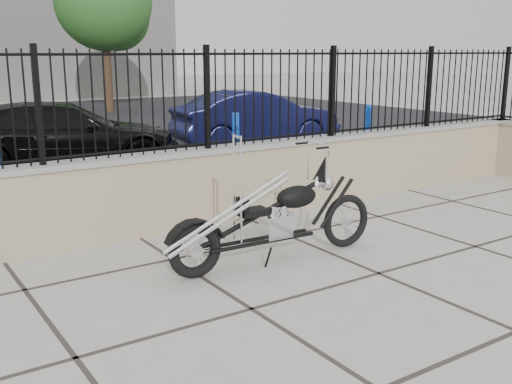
% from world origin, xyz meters
% --- Properties ---
extents(ground_plane, '(90.00, 90.00, 0.00)m').
position_xyz_m(ground_plane, '(0.00, 0.00, 0.00)').
color(ground_plane, '#99968E').
rests_on(ground_plane, ground).
extents(retaining_wall, '(14.00, 0.36, 0.96)m').
position_xyz_m(retaining_wall, '(0.00, 2.50, 0.48)').
color(retaining_wall, gray).
rests_on(retaining_wall, ground_plane).
extents(iron_fence, '(14.00, 0.08, 1.20)m').
position_xyz_m(iron_fence, '(0.00, 2.50, 1.56)').
color(iron_fence, black).
rests_on(iron_fence, retaining_wall).
extents(chopper_motorcycle, '(2.31, 0.53, 1.38)m').
position_xyz_m(chopper_motorcycle, '(0.82, 0.86, 0.69)').
color(chopper_motorcycle, black).
rests_on(chopper_motorcycle, ground_plane).
extents(car_black, '(4.54, 2.71, 1.23)m').
position_xyz_m(car_black, '(0.56, 7.20, 0.62)').
color(car_black, black).
rests_on(car_black, parking_lot).
extents(car_blue, '(3.96, 1.78, 1.26)m').
position_xyz_m(car_blue, '(5.11, 7.58, 0.63)').
color(car_blue, black).
rests_on(car_blue, parking_lot).
extents(bollard_b, '(0.13, 0.13, 1.08)m').
position_xyz_m(bollard_b, '(2.97, 5.02, 0.54)').
color(bollard_b, '#0C1DB5').
rests_on(bollard_b, ground_plane).
extents(bollard_c, '(0.17, 0.17, 1.09)m').
position_xyz_m(bollard_c, '(5.93, 4.78, 0.55)').
color(bollard_c, blue).
rests_on(bollard_c, ground_plane).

